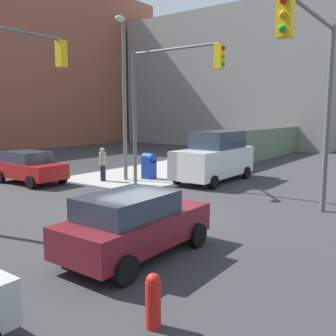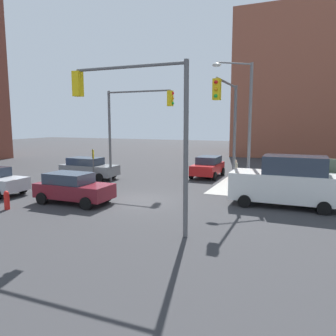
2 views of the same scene
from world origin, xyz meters
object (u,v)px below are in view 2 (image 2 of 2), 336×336
van_white_delivery (287,182)px  street_lamp_corner (245,116)px  hatchback_gray (89,168)px  hatchback_red (208,166)px  traffic_signal_ne_corner (228,117)px  sedan_maroon (73,188)px  traffic_signal_nw_corner (133,118)px  mailbox_blue (262,180)px  fire_hydrant (7,200)px  traffic_signal_se_corner (139,114)px  pedestrian_crossing (235,172)px

van_white_delivery → street_lamp_corner: bearing=127.1°
hatchback_gray → hatchback_red: bearing=27.3°
traffic_signal_ne_corner → sedan_maroon: 9.35m
traffic_signal_nw_corner → sedan_maroon: (-0.22, -6.36, -3.76)m
mailbox_blue → sedan_maroon: (-9.00, -6.86, 0.08)m
van_white_delivery → sedan_maroon: bearing=-160.9°
traffic_signal_nw_corner → fire_hydrant: (-2.42, -8.70, -4.12)m
fire_hydrant → van_white_delivery: van_white_delivery is taller
traffic_signal_ne_corner → fire_hydrant: bearing=-144.4°
traffic_signal_se_corner → hatchback_red: size_ratio=1.66×
street_lamp_corner → mailbox_blue: 4.18m
fire_hydrant → hatchback_red: (6.57, 13.28, 0.36)m
hatchback_red → sedan_maroon: bearing=-111.8°
traffic_signal_se_corner → fire_hydrant: bearing=177.7°
sedan_maroon → pedestrian_crossing: 10.91m
fire_hydrant → traffic_signal_se_corner: bearing=-2.3°
traffic_signal_nw_corner → hatchback_red: traffic_signal_nw_corner is taller
mailbox_blue → fire_hydrant: (-11.20, -9.20, -0.28)m
street_lamp_corner → pedestrian_crossing: (-0.71, 0.93, -3.78)m
mailbox_blue → fire_hydrant: size_ratio=1.52×
van_white_delivery → mailbox_blue: bearing=116.1°
street_lamp_corner → van_white_delivery: size_ratio=1.48×
street_lamp_corner → van_white_delivery: bearing=-52.9°
hatchback_red → traffic_signal_ne_corner: bearing=-65.6°
traffic_signal_nw_corner → hatchback_gray: 5.58m
street_lamp_corner → hatchback_red: 6.20m
traffic_signal_ne_corner → hatchback_gray: bearing=168.8°
traffic_signal_ne_corner → van_white_delivery: (3.27, -0.81, -3.32)m
mailbox_blue → pedestrian_crossing: pedestrian_crossing is taller
street_lamp_corner → mailbox_blue: (1.29, -0.57, -3.94)m
mailbox_blue → van_white_delivery: 3.60m
street_lamp_corner → fire_hydrant: street_lamp_corner is taller
sedan_maroon → hatchback_gray: bearing=120.1°
traffic_signal_se_corner → hatchback_gray: (-9.27, 9.33, -3.76)m
traffic_signal_nw_corner → street_lamp_corner: 7.57m
traffic_signal_ne_corner → fire_hydrant: size_ratio=6.91×
traffic_signal_nw_corner → mailbox_blue: (8.78, 0.50, -3.84)m
hatchback_gray → pedestrian_crossing: size_ratio=2.48×
pedestrian_crossing → mailbox_blue: bearing=-97.0°
traffic_signal_ne_corner → van_white_delivery: size_ratio=1.20×
traffic_signal_nw_corner → traffic_signal_se_corner: 10.38m
traffic_signal_se_corner → mailbox_blue: bearing=69.2°
mailbox_blue → hatchback_red: hatchback_red is taller
hatchback_gray → sedan_maroon: (3.88, -6.69, -0.00)m
traffic_signal_se_corner → pedestrian_crossing: (1.61, 11.00, -3.68)m
street_lamp_corner → mailbox_blue: street_lamp_corner is taller
mailbox_blue → pedestrian_crossing: size_ratio=0.81×
hatchback_gray → traffic_signal_nw_corner: bearing=-4.6°
traffic_signal_nw_corner → street_lamp_corner: street_lamp_corner is taller
street_lamp_corner → fire_hydrant: (-9.91, -9.77, -4.22)m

